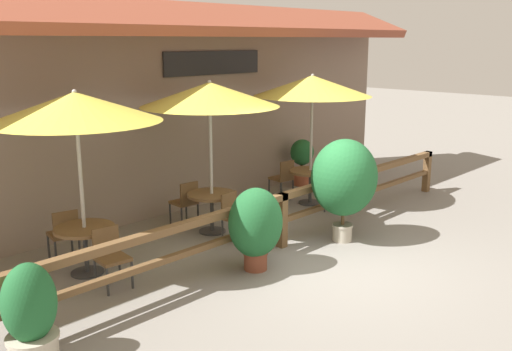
% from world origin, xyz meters
% --- Properties ---
extents(ground_plane, '(60.00, 60.00, 0.00)m').
position_xyz_m(ground_plane, '(0.00, 0.00, 0.00)').
color(ground_plane, gray).
extents(building_facade, '(14.28, 1.49, 4.23)m').
position_xyz_m(building_facade, '(0.00, 4.10, 2.17)').
color(building_facade, gray).
rests_on(building_facade, ground).
extents(patio_railing, '(10.40, 0.14, 0.95)m').
position_xyz_m(patio_railing, '(0.00, 1.05, 0.70)').
color(patio_railing, brown).
rests_on(patio_railing, ground).
extents(patio_umbrella_near, '(2.47, 2.47, 2.79)m').
position_xyz_m(patio_umbrella_near, '(-2.91, 2.44, 2.53)').
color(patio_umbrella_near, '#B7B2A8').
rests_on(patio_umbrella_near, ground).
extents(dining_table_near, '(0.90, 0.90, 0.74)m').
position_xyz_m(dining_table_near, '(-2.91, 2.44, 0.59)').
color(dining_table_near, brown).
rests_on(dining_table_near, ground).
extents(chair_near_streetside, '(0.46, 0.46, 0.87)m').
position_xyz_m(chair_near_streetside, '(-2.91, 1.76, 0.49)').
color(chair_near_streetside, brown).
rests_on(chair_near_streetside, ground).
extents(chair_near_wallside, '(0.49, 0.49, 0.87)m').
position_xyz_m(chair_near_wallside, '(-2.89, 3.12, 0.49)').
color(chair_near_wallside, brown).
rests_on(chair_near_wallside, ground).
extents(patio_umbrella_middle, '(2.47, 2.47, 2.79)m').
position_xyz_m(patio_umbrella_middle, '(-0.30, 2.50, 2.53)').
color(patio_umbrella_middle, '#B7B2A8').
rests_on(patio_umbrella_middle, ground).
extents(dining_table_middle, '(0.90, 0.90, 0.74)m').
position_xyz_m(dining_table_middle, '(-0.30, 2.50, 0.59)').
color(dining_table_middle, brown).
rests_on(dining_table_middle, ground).
extents(chair_middle_streetside, '(0.47, 0.47, 0.87)m').
position_xyz_m(chair_middle_streetside, '(-0.36, 1.84, 0.49)').
color(chair_middle_streetside, brown).
rests_on(chair_middle_streetside, ground).
extents(chair_middle_wallside, '(0.45, 0.45, 0.87)m').
position_xyz_m(chair_middle_wallside, '(-0.38, 3.16, 0.49)').
color(chair_middle_wallside, brown).
rests_on(chair_middle_wallside, ground).
extents(patio_umbrella_far, '(2.47, 2.47, 2.79)m').
position_xyz_m(patio_umbrella_far, '(2.44, 2.38, 2.53)').
color(patio_umbrella_far, '#B7B2A8').
rests_on(patio_umbrella_far, ground).
extents(dining_table_far, '(0.90, 0.90, 0.74)m').
position_xyz_m(dining_table_far, '(2.44, 2.38, 0.59)').
color(dining_table_far, brown).
rests_on(dining_table_far, ground).
extents(chair_far_streetside, '(0.49, 0.49, 0.87)m').
position_xyz_m(chair_far_streetside, '(2.35, 1.67, 0.49)').
color(chair_far_streetside, brown).
rests_on(chair_far_streetside, ground).
extents(chair_far_wallside, '(0.46, 0.46, 0.87)m').
position_xyz_m(chair_far_wallside, '(2.37, 3.09, 0.49)').
color(chair_far_wallside, brown).
rests_on(chair_far_wallside, ground).
extents(potted_plant_entrance_palm, '(1.23, 1.11, 1.82)m').
position_xyz_m(potted_plant_entrance_palm, '(0.98, 0.49, 1.13)').
color(potted_plant_entrance_palm, '#B7AD99').
rests_on(potted_plant_entrance_palm, ground).
extents(potted_plant_corner_fern, '(0.60, 0.58, 1.14)m').
position_xyz_m(potted_plant_corner_fern, '(-4.58, 0.69, 0.56)').
color(potted_plant_corner_fern, '#B7AD99').
rests_on(potted_plant_corner_fern, ground).
extents(potted_plant_broad_leaf, '(0.88, 0.79, 1.30)m').
position_xyz_m(potted_plant_broad_leaf, '(-1.02, 0.70, 0.72)').
color(potted_plant_broad_leaf, brown).
rests_on(potted_plant_broad_leaf, ground).
extents(potted_plant_tall_tropical, '(0.61, 0.55, 1.13)m').
position_xyz_m(potted_plant_tall_tropical, '(3.59, 3.55, 0.64)').
color(potted_plant_tall_tropical, '#9E4C33').
rests_on(potted_plant_tall_tropical, ground).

